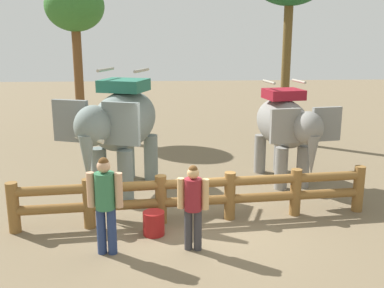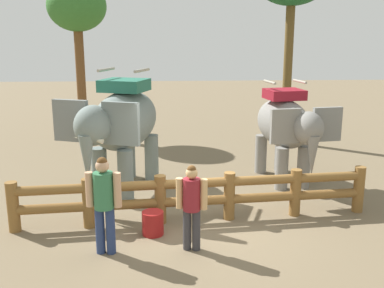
{
  "view_description": "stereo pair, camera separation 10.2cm",
  "coord_description": "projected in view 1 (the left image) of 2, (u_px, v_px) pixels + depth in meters",
  "views": [
    {
      "loc": [
        -0.67,
        -8.79,
        3.92
      ],
      "look_at": [
        0.0,
        1.52,
        1.4
      ],
      "focal_mm": 42.42,
      "sensor_mm": 36.0,
      "label": 1
    },
    {
      "loc": [
        -0.57,
        -8.79,
        3.92
      ],
      "look_at": [
        0.0,
        1.52,
        1.4
      ],
      "focal_mm": 42.42,
      "sensor_mm": 36.0,
      "label": 2
    }
  ],
  "objects": [
    {
      "name": "elephant_near_left",
      "position": [
        121.0,
        124.0,
        11.21
      ],
      "size": [
        2.57,
        3.68,
        3.09
      ],
      "color": "slate",
      "rests_on": "ground"
    },
    {
      "name": "tourist_man_in_blue",
      "position": [
        193.0,
        202.0,
        8.25
      ],
      "size": [
        0.57,
        0.37,
        1.64
      ],
      "color": "#343338",
      "rests_on": "ground"
    },
    {
      "name": "elephant_center",
      "position": [
        285.0,
        126.0,
        12.0
      ],
      "size": [
        1.86,
        3.23,
        2.73
      ],
      "color": "gray",
      "rests_on": "ground"
    },
    {
      "name": "tourist_woman_in_black",
      "position": [
        105.0,
        199.0,
        8.07
      ],
      "size": [
        0.64,
        0.4,
        1.83
      ],
      "color": "navy",
      "rests_on": "ground"
    },
    {
      "name": "log_fence",
      "position": [
        196.0,
        194.0,
        9.62
      ],
      "size": [
        7.64,
        0.9,
        1.05
      ],
      "color": "brown",
      "rests_on": "ground"
    },
    {
      "name": "tree_back_center",
      "position": [
        75.0,
        10.0,
        16.75
      ],
      "size": [
        2.19,
        2.19,
        5.84
      ],
      "color": "brown",
      "rests_on": "ground"
    },
    {
      "name": "ground_plane",
      "position": [
        197.0,
        226.0,
        9.49
      ],
      "size": [
        60.0,
        60.0,
        0.0
      ],
      "primitive_type": "plane",
      "color": "brown"
    },
    {
      "name": "feed_bucket",
      "position": [
        154.0,
        223.0,
        9.04
      ],
      "size": [
        0.43,
        0.43,
        0.48
      ],
      "color": "maroon",
      "rests_on": "ground"
    }
  ]
}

